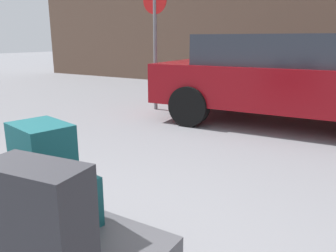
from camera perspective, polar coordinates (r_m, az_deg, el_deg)
duffel_bag_teal_center at (r=2.08m, az=-19.89°, el=-10.93°), size 0.67×0.41×0.29m
suitcase_charcoal_stacked_top at (r=1.43m, az=-20.84°, el=-16.84°), size 0.43×0.25×0.57m
suitcase_black_front_right at (r=1.90m, az=-25.77°, el=-14.89°), size 0.62×0.38×0.24m
duffel_bag_teal_topmost_pile at (r=1.98m, az=-20.59°, el=-3.53°), size 0.39×0.32×0.28m
parked_car at (r=5.71m, az=19.97°, el=7.73°), size 4.39×2.10×1.42m
no_parking_sign at (r=6.57m, az=-2.20°, el=15.14°), size 0.50×0.07×2.30m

